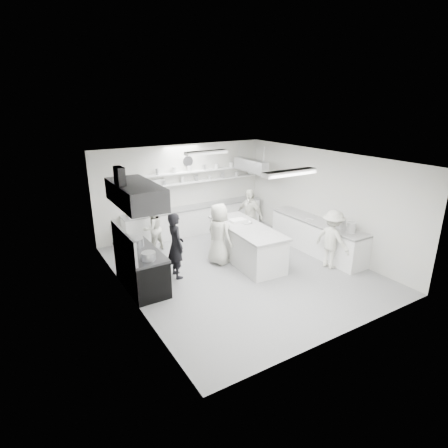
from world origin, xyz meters
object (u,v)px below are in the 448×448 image
right_counter (317,237)px  cook_back (152,228)px  stove (142,270)px  cook_stove (176,245)px  back_counter (196,220)px  prep_island (246,244)px

right_counter → cook_back: bearing=147.9°
stove → cook_stove: cook_stove is taller
stove → back_counter: 4.03m
right_counter → prep_island: bearing=165.4°
prep_island → right_counter: bearing=-11.0°
stove → right_counter: size_ratio=0.55×
back_counter → right_counter: right_counter is taller
back_counter → prep_island: prep_island is taller
cook_stove → back_counter: bearing=-31.9°
back_counter → cook_back: (-1.84, -0.78, 0.25)m
right_counter → cook_back: (-4.19, 2.62, 0.24)m
cook_back → right_counter: bearing=129.7°
back_counter → cook_back: 2.01m
back_counter → right_counter: bearing=-55.3°
back_counter → prep_island: 2.84m
back_counter → cook_stove: bearing=-125.5°
back_counter → right_counter: 4.13m
right_counter → back_counter: bearing=124.7°
stove → right_counter: bearing=-6.5°
cook_stove → cook_back: size_ratio=1.21×
stove → back_counter: bearing=44.0°
cook_stove → cook_back: (0.10, 1.94, -0.15)m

